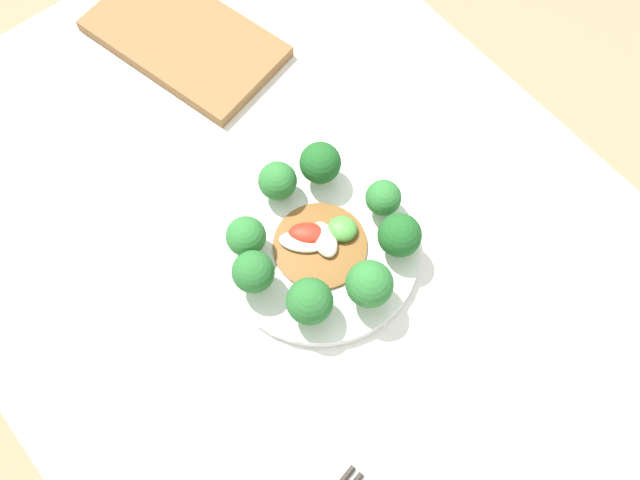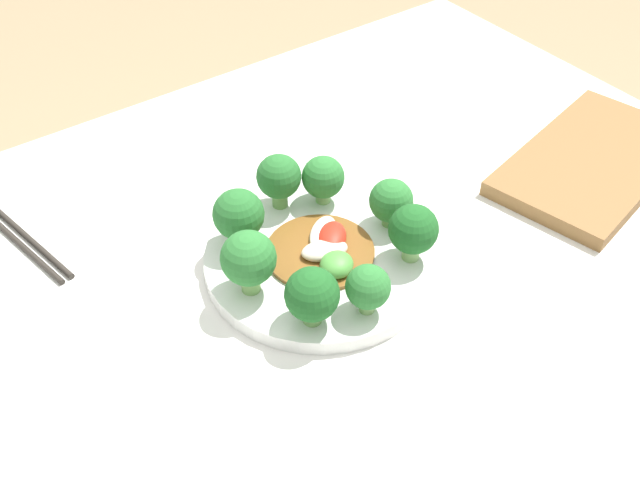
# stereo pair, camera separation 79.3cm
# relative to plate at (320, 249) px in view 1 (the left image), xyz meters

# --- Properties ---
(ground_plane) EXTENTS (8.00, 8.00, 0.00)m
(ground_plane) POSITION_rel_plate_xyz_m (0.02, -0.02, -0.74)
(ground_plane) COLOR #9E8460
(table) EXTENTS (1.20, 0.81, 0.74)m
(table) POSITION_rel_plate_xyz_m (0.02, -0.02, -0.38)
(table) COLOR silver
(table) RESTS_ON ground_plane
(plate) EXTENTS (0.26, 0.26, 0.02)m
(plate) POSITION_rel_plate_xyz_m (0.00, 0.00, 0.00)
(plate) COLOR white
(plate) RESTS_ON table
(broccoli_north) EXTENTS (0.05, 0.05, 0.06)m
(broccoli_north) POSITION_rel_plate_xyz_m (0.01, 0.10, 0.04)
(broccoli_north) COLOR #89B76B
(broccoli_north) RESTS_ON plate
(broccoli_northeast) EXTENTS (0.06, 0.06, 0.07)m
(broccoli_northeast) POSITION_rel_plate_xyz_m (0.06, 0.07, 0.05)
(broccoli_northeast) COLOR #70A356
(broccoli_northeast) RESTS_ON plate
(broccoli_west) EXTENTS (0.05, 0.05, 0.06)m
(broccoli_west) POSITION_rel_plate_xyz_m (-0.09, 0.01, 0.04)
(broccoli_west) COLOR #70A356
(broccoli_west) RESTS_ON plate
(broccoli_south) EXTENTS (0.05, 0.05, 0.07)m
(broccoli_south) POSITION_rel_plate_xyz_m (-0.01, -0.10, 0.05)
(broccoli_south) COLOR #70A356
(broccoli_south) RESTS_ON plate
(broccoli_southeast) EXTENTS (0.06, 0.06, 0.07)m
(broccoli_southeast) POSITION_rel_plate_xyz_m (0.06, -0.07, 0.05)
(broccoli_southeast) COLOR #70A356
(broccoli_southeast) RESTS_ON plate
(broccoli_southwest) EXTENTS (0.05, 0.05, 0.06)m
(broccoli_southwest) POSITION_rel_plate_xyz_m (-0.06, -0.07, 0.04)
(broccoli_southwest) COLOR #89B76B
(broccoli_southwest) RESTS_ON plate
(broccoli_east) EXTENTS (0.06, 0.06, 0.07)m
(broccoli_east) POSITION_rel_plate_xyz_m (0.09, 0.00, 0.05)
(broccoli_east) COLOR #7AAD5B
(broccoli_east) RESTS_ON plate
(broccoli_northwest) EXTENTS (0.05, 0.05, 0.07)m
(broccoli_northwest) POSITION_rel_plate_xyz_m (-0.08, 0.06, 0.05)
(broccoli_northwest) COLOR #89B76B
(broccoli_northwest) RESTS_ON plate
(stirfry_center) EXTENTS (0.12, 0.12, 0.02)m
(stirfry_center) POSITION_rel_plate_xyz_m (-0.00, 0.00, 0.02)
(stirfry_center) COLOR brown
(stirfry_center) RESTS_ON plate
(cutting_board) EXTENTS (0.31, 0.22, 0.02)m
(cutting_board) POSITION_rel_plate_xyz_m (-0.39, 0.06, 0.00)
(cutting_board) COLOR brown
(cutting_board) RESTS_ON table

